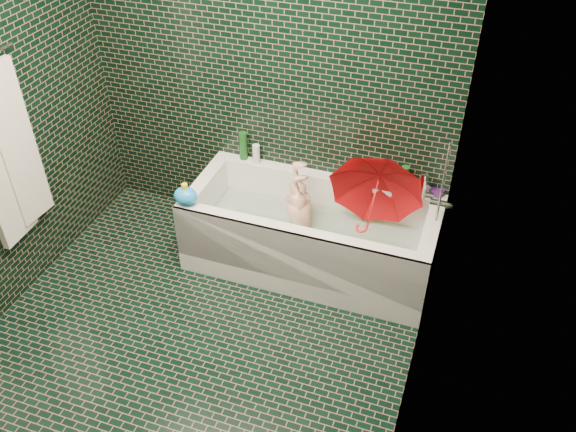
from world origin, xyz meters
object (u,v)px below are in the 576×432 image
(umbrella, at_px, (373,202))
(bath_toy, at_px, (186,196))
(child, at_px, (303,223))
(rubber_duck, at_px, (398,184))
(bathtub, at_px, (310,241))

(umbrella, relative_size, bath_toy, 3.29)
(child, bearing_deg, umbrella, 74.60)
(umbrella, distance_m, rubber_duck, 0.30)
(child, bearing_deg, bath_toy, -78.70)
(bathtub, distance_m, umbrella, 0.57)
(umbrella, bearing_deg, child, 178.21)
(umbrella, bearing_deg, bath_toy, -165.18)
(rubber_duck, bearing_deg, bathtub, -121.90)
(bathtub, xyz_separation_m, rubber_duck, (0.51, 0.34, 0.39))
(bathtub, distance_m, rubber_duck, 0.72)
(umbrella, relative_size, rubber_duck, 4.58)
(rubber_duck, distance_m, bath_toy, 1.43)
(rubber_duck, bearing_deg, child, -129.87)
(rubber_duck, relative_size, bath_toy, 0.72)
(bathtub, height_order, child, bathtub)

